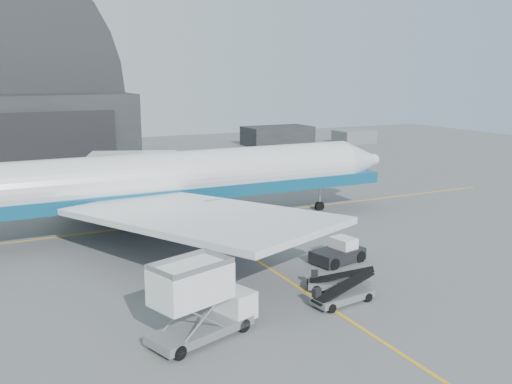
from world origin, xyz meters
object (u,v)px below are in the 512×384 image
pushback_tug (339,253)px  belt_loader_a (342,296)px  airliner (172,179)px  catering_truck (199,301)px  belt_loader_b (339,283)px

pushback_tug → belt_loader_a: 8.67m
airliner → catering_truck: bearing=-104.7°
airliner → pushback_tug: (8.84, -15.85, -4.19)m
pushback_tug → belt_loader_a: size_ratio=0.97×
airliner → belt_loader_b: airliner is taller
airliner → catering_truck: airliner is taller
airliner → belt_loader_a: (4.13, -23.13, -4.38)m
pushback_tug → belt_loader_a: pushback_tug is taller
catering_truck → belt_loader_a: bearing=-15.1°
catering_truck → pushback_tug: bearing=9.2°
catering_truck → belt_loader_b: size_ratio=1.58×
catering_truck → pushback_tug: 17.09m
belt_loader_a → belt_loader_b: belt_loader_a is taller
belt_loader_a → pushback_tug: bearing=49.5°
airliner → pushback_tug: airliner is taller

